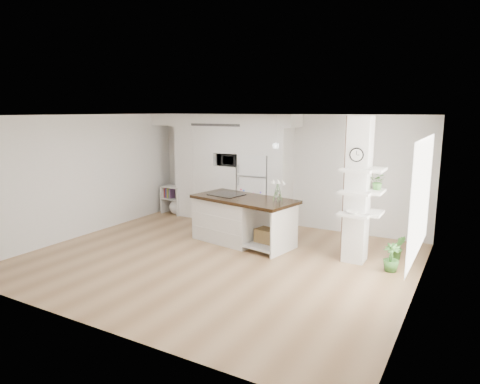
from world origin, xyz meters
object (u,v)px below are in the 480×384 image
(kitchen_island, at_px, (235,218))
(bookshelf, at_px, (174,202))
(refrigerator, at_px, (257,189))
(floor_plant_a, at_px, (398,247))

(kitchen_island, bearing_deg, bookshelf, 164.12)
(refrigerator, height_order, kitchen_island, refrigerator)
(kitchen_island, distance_m, floor_plant_a, 3.34)
(kitchen_island, relative_size, floor_plant_a, 4.91)
(bookshelf, height_order, floor_plant_a, bookshelf)
(refrigerator, distance_m, bookshelf, 2.51)
(kitchen_island, height_order, bookshelf, kitchen_island)
(kitchen_island, xyz_separation_m, bookshelf, (-2.68, 1.32, -0.18))
(refrigerator, bearing_deg, kitchen_island, -81.07)
(refrigerator, relative_size, bookshelf, 2.28)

